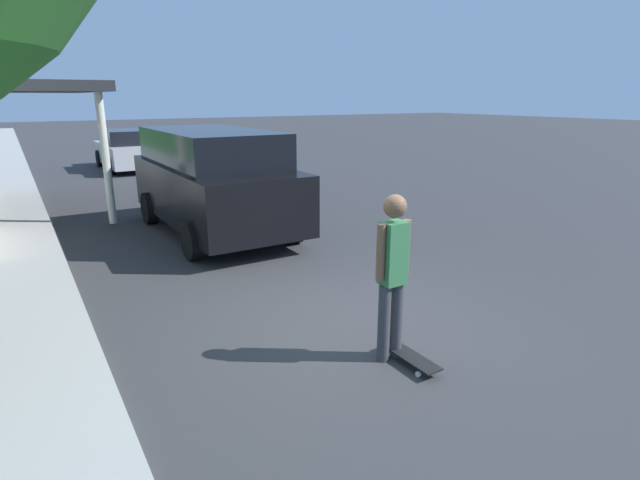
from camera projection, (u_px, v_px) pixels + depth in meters
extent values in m
plane|color=#333335|center=(348.00, 324.00, 6.12)|extent=(120.00, 120.00, 0.00)
cube|color=#9E9E99|center=(2.00, 245.00, 9.20)|extent=(1.80, 80.00, 0.10)
cube|color=#28282D|center=(29.00, 87.00, 11.01)|extent=(2.60, 5.69, 0.20)
cylinder|color=silver|center=(106.00, 160.00, 10.31)|extent=(0.16, 0.16, 2.70)
cube|color=black|center=(215.00, 191.00, 10.02)|extent=(2.01, 4.81, 1.08)
cube|color=black|center=(210.00, 147.00, 9.88)|extent=(1.85, 3.75, 0.66)
cylinder|color=black|center=(150.00, 208.00, 10.90)|extent=(0.24, 0.68, 0.68)
cylinder|color=black|center=(233.00, 199.00, 11.87)|extent=(0.24, 0.68, 0.68)
cylinder|color=black|center=(193.00, 240.00, 8.46)|extent=(0.24, 0.68, 0.68)
cylinder|color=black|center=(293.00, 225.00, 9.43)|extent=(0.24, 0.68, 0.68)
cube|color=#B7B7BC|center=(128.00, 154.00, 19.04)|extent=(1.75, 4.24, 0.75)
cube|color=black|center=(127.00, 137.00, 18.78)|extent=(1.54, 2.21, 0.52)
cylinder|color=black|center=(100.00, 158.00, 19.73)|extent=(0.20, 0.65, 0.65)
cylinder|color=black|center=(143.00, 156.00, 20.58)|extent=(0.20, 0.65, 0.65)
cylinder|color=black|center=(111.00, 166.00, 17.65)|extent=(0.20, 0.65, 0.65)
cylinder|color=black|center=(159.00, 163.00, 18.50)|extent=(0.20, 0.65, 0.65)
cylinder|color=#38383D|center=(384.00, 323.00, 5.17)|extent=(0.13, 0.13, 0.85)
cylinder|color=#38383D|center=(397.00, 320.00, 5.26)|extent=(0.13, 0.13, 0.85)
cube|color=#337042|center=(393.00, 253.00, 5.01)|extent=(0.25, 0.20, 0.65)
sphere|color=brown|center=(395.00, 206.00, 4.88)|extent=(0.23, 0.23, 0.23)
cylinder|color=brown|center=(381.00, 252.00, 4.92)|extent=(0.09, 0.09, 0.58)
cylinder|color=brown|center=(406.00, 247.00, 5.08)|extent=(0.09, 0.09, 0.58)
cube|color=black|center=(410.00, 356.00, 5.19)|extent=(0.21, 0.77, 0.02)
cylinder|color=silver|center=(388.00, 354.00, 5.35)|extent=(0.03, 0.06, 0.06)
cylinder|color=silver|center=(402.00, 349.00, 5.45)|extent=(0.03, 0.06, 0.06)
cylinder|color=silver|center=(418.00, 374.00, 4.97)|extent=(0.03, 0.06, 0.06)
cylinder|color=silver|center=(432.00, 369.00, 5.06)|extent=(0.03, 0.06, 0.06)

